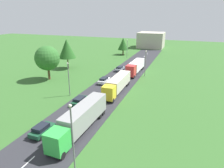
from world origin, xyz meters
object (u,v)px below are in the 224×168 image
(truck_third, at_px, (135,67))
(car_third, at_px, (80,100))
(tree_oak, at_px, (67,49))
(lamppost_lead, at_px, (73,136))
(tree_pine, at_px, (123,44))
(car_fifth, at_px, (120,68))
(tree_maple, at_px, (47,58))
(truck_lead, at_px, (81,118))
(lamppost_third, at_px, (145,62))
(lamppost_fourth, at_px, (127,48))
(lamppost_second, at_px, (69,77))
(truck_second, at_px, (118,84))
(car_second, at_px, (42,129))
(car_fourth, at_px, (104,80))
(distant_building, at_px, (151,40))

(truck_third, height_order, car_third, truck_third)
(tree_oak, bearing_deg, lamppost_lead, -56.63)
(tree_pine, bearing_deg, car_fifth, -74.54)
(car_third, relative_size, tree_maple, 0.48)
(truck_lead, relative_size, tree_pine, 1.87)
(truck_third, relative_size, car_third, 2.82)
(lamppost_lead, bearing_deg, lamppost_third, 90.10)
(truck_third, bearing_deg, lamppost_third, -34.05)
(lamppost_third, xyz_separation_m, lamppost_fourth, (-12.33, 23.45, -0.09))
(truck_lead, bearing_deg, lamppost_fourth, 99.33)
(lamppost_second, bearing_deg, truck_second, 31.92)
(car_second, distance_m, lamppost_third, 35.43)
(car_fifth, xyz_separation_m, lamppost_fourth, (-3.73, 20.37, 3.33))
(car_fourth, bearing_deg, tree_pine, 100.43)
(car_third, xyz_separation_m, lamppost_fourth, (-4.00, 46.41, 3.34))
(truck_lead, bearing_deg, tree_oak, 125.42)
(tree_pine, bearing_deg, tree_oak, -108.72)
(car_fifth, distance_m, lamppost_third, 9.76)
(truck_second, bearing_deg, car_fourth, 139.24)
(car_fourth, height_order, lamppost_lead, lamppost_lead)
(lamppost_third, distance_m, tree_maple, 26.92)
(truck_second, relative_size, truck_third, 1.06)
(lamppost_lead, bearing_deg, lamppost_second, 123.44)
(car_fifth, xyz_separation_m, lamppost_third, (8.60, -3.08, 3.42))
(truck_third, relative_size, car_fifth, 2.86)
(distant_building, bearing_deg, car_fifth, -90.85)
(car_third, height_order, distant_building, distant_building)
(truck_lead, relative_size, car_fifth, 3.16)
(truck_third, xyz_separation_m, distant_building, (-4.46, 51.35, 1.90))
(tree_oak, bearing_deg, car_fifth, 9.94)
(truck_lead, distance_m, lamppost_lead, 8.77)
(car_fourth, bearing_deg, car_third, -88.56)
(lamppost_second, bearing_deg, car_second, -73.53)
(lamppost_lead, height_order, tree_pine, lamppost_lead)
(car_third, distance_m, lamppost_fourth, 46.70)
(lamppost_fourth, bearing_deg, car_fourth, -83.69)
(truck_third, xyz_separation_m, car_fourth, (-5.28, -11.95, -1.23))
(car_third, distance_m, car_fourth, 13.30)
(truck_lead, xyz_separation_m, lamppost_second, (-9.22, 11.44, 1.98))
(truck_third, xyz_separation_m, lamppost_lead, (3.46, -41.27, 2.63))
(car_fourth, height_order, tree_oak, tree_oak)
(truck_second, relative_size, tree_pine, 1.79)
(car_third, bearing_deg, tree_maple, 144.82)
(truck_third, relative_size, lamppost_third, 1.66)
(car_third, bearing_deg, tree_oak, 126.94)
(truck_third, bearing_deg, tree_pine, 114.82)
(truck_third, bearing_deg, car_third, -101.08)
(car_fourth, bearing_deg, lamppost_second, -110.86)
(lamppost_fourth, bearing_deg, car_fifth, -79.63)
(tree_maple, xyz_separation_m, tree_pine, (8.32, 40.97, -1.12))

